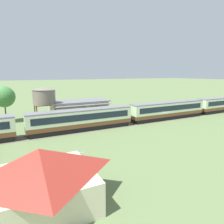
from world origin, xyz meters
TOP-DOWN VIEW (x-y plane):
  - ground_plane at (0.00, 0.00)m, footprint 600.00×600.00m
  - passenger_train at (-19.23, 0.70)m, footprint 108.58×3.10m
  - railway_track at (-14.93, 0.70)m, footprint 165.72×3.60m
  - station_building at (-16.97, 10.39)m, footprint 14.14×7.98m
  - water_tower at (-25.03, 9.31)m, footprint 4.97×4.97m
  - cottage_red_roof_3 at (-29.88, -19.67)m, footprint 9.07×7.68m
  - yard_tree_0 at (-32.80, 14.70)m, footprint 4.71×4.71m

SIDE VIEW (x-z plane):
  - ground_plane at x=0.00m, z-range 0.00..0.00m
  - railway_track at x=-14.93m, z-range -0.01..0.03m
  - station_building at x=-16.97m, z-range 0.03..4.55m
  - passenger_train at x=-19.23m, z-range 0.23..4.42m
  - cottage_red_roof_3 at x=-29.88m, z-range 0.10..5.28m
  - yard_tree_0 at x=-32.80m, z-range 1.74..9.94m
  - water_tower at x=-25.03m, z-range 2.11..10.15m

